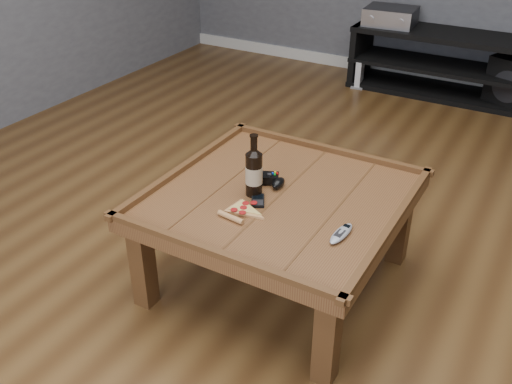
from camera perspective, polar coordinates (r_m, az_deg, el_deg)
The scene contains 11 objects.
ground at distance 2.65m, azimuth 2.17°, elevation -8.69°, with size 6.00×6.00×0.00m, color #442A13.
baseboard at distance 5.17m, azimuth 18.27°, elevation 10.70°, with size 5.00×0.02×0.10m, color silver.
coffee_table at distance 2.42m, azimuth 2.35°, elevation -1.51°, with size 1.03×1.03×0.48m.
media_console at distance 4.89m, azimuth 17.95°, elevation 12.09°, with size 1.40×0.45×0.50m.
beer_bottle at distance 2.34m, azimuth -0.21°, elevation 2.11°, with size 0.07×0.07×0.27m.
game_controller at distance 2.45m, azimuth 1.05°, elevation 1.17°, with size 0.17×0.15×0.05m.
pizza_slice at distance 2.27m, azimuth -1.45°, elevation -1.86°, with size 0.16×0.23×0.02m.
smartphone at distance 2.34m, azimuth 0.19°, elevation -0.86°, with size 0.09×0.11×0.01m.
remote_control at distance 2.16m, azimuth 8.52°, elevation -4.12°, with size 0.06×0.16×0.02m.
av_receiver at distance 4.90m, azimuth 13.30°, elevation 16.74°, with size 0.41×0.36×0.14m.
game_console at distance 4.94m, azimuth 10.31°, elevation 11.49°, with size 0.13×0.19×0.22m.
Camera 1 is at (0.94, -1.83, 1.68)m, focal length 40.00 mm.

